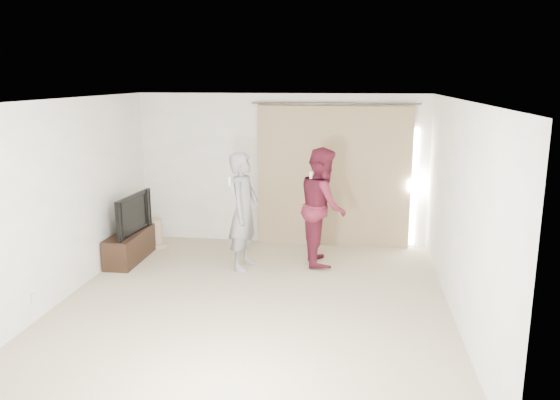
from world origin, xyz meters
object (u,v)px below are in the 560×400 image
(tv, at_px, (128,214))
(person_woman, at_px, (323,206))
(person_man, at_px, (244,211))
(tv_console, at_px, (130,246))

(tv, height_order, person_woman, person_woman)
(person_man, bearing_deg, tv_console, 177.36)
(tv, xyz_separation_m, person_man, (1.88, -0.09, 0.12))
(tv_console, bearing_deg, person_woman, 5.82)
(person_man, bearing_deg, tv, 177.36)
(tv_console, bearing_deg, tv, 0.00)
(person_man, bearing_deg, person_woman, 18.83)
(person_man, distance_m, person_woman, 1.23)
(tv_console, height_order, tv, tv)
(tv, relative_size, person_man, 0.61)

